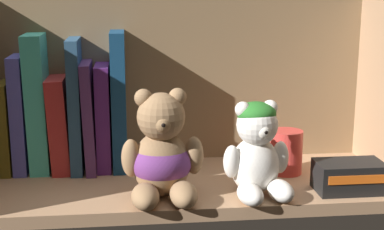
# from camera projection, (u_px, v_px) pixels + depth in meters

# --- Properties ---
(shelf_board) EXTENTS (0.66, 0.24, 0.02)m
(shelf_board) POSITION_uv_depth(u_px,v_px,m) (189.00, 186.00, 0.94)
(shelf_board) COLOR #A87F5B
(shelf_board) RESTS_ON ground
(shelf_back_panel) EXTENTS (0.68, 0.01, 0.32)m
(shelf_back_panel) POSITION_uv_depth(u_px,v_px,m) (182.00, 84.00, 1.03)
(shelf_back_panel) COLOR olive
(shelf_back_panel) RESTS_ON ground
(book_0) EXTENTS (0.02, 0.10, 0.16)m
(book_0) POSITION_uv_depth(u_px,v_px,m) (8.00, 126.00, 0.98)
(book_0) COLOR brown
(book_0) RESTS_ON shelf_board
(book_1) EXTENTS (0.02, 0.10, 0.20)m
(book_1) POSITION_uv_depth(u_px,v_px,m) (21.00, 113.00, 0.98)
(book_1) COLOR #5055C2
(book_1) RESTS_ON shelf_board
(book_2) EXTENTS (0.04, 0.10, 0.24)m
(book_2) POSITION_uv_depth(u_px,v_px,m) (39.00, 103.00, 0.98)
(book_2) COLOR #48D0BF
(book_2) RESTS_ON shelf_board
(book_3) EXTENTS (0.04, 0.11, 0.16)m
(book_3) POSITION_uv_depth(u_px,v_px,m) (61.00, 123.00, 0.99)
(book_3) COLOR #B82D2D
(book_3) RESTS_ON shelf_board
(book_4) EXTENTS (0.02, 0.12, 0.23)m
(book_4) POSITION_uv_depth(u_px,v_px,m) (77.00, 104.00, 0.98)
(book_4) COLOR navy
(book_4) RESTS_ON shelf_board
(book_5) EXTENTS (0.02, 0.13, 0.19)m
(book_5) POSITION_uv_depth(u_px,v_px,m) (90.00, 115.00, 0.99)
(book_5) COLOR #502C61
(book_5) RESTS_ON shelf_board
(book_6) EXTENTS (0.02, 0.10, 0.18)m
(book_6) POSITION_uv_depth(u_px,v_px,m) (104.00, 116.00, 0.99)
(book_6) COLOR #4E1E64
(book_6) RESTS_ON shelf_board
(book_7) EXTENTS (0.02, 0.11, 0.24)m
(book_7) POSITION_uv_depth(u_px,v_px,m) (119.00, 100.00, 0.99)
(book_7) COLOR navy
(book_7) RESTS_ON shelf_board
(teddy_bear_larger) EXTENTS (0.12, 0.13, 0.17)m
(teddy_bear_larger) POSITION_uv_depth(u_px,v_px,m) (162.00, 156.00, 0.86)
(teddy_bear_larger) COLOR #93704C
(teddy_bear_larger) RESTS_ON shelf_board
(teddy_bear_smaller) EXTENTS (0.11, 0.11, 0.15)m
(teddy_bear_smaller) POSITION_uv_depth(u_px,v_px,m) (257.00, 151.00, 0.87)
(teddy_bear_smaller) COLOR white
(teddy_bear_smaller) RESTS_ON shelf_board
(pillar_candle) EXTENTS (0.05, 0.05, 0.07)m
(pillar_candle) POSITION_uv_depth(u_px,v_px,m) (286.00, 152.00, 0.97)
(pillar_candle) COLOR #C63833
(pillar_candle) RESTS_ON shelf_board
(small_product_box) EXTENTS (0.10, 0.06, 0.05)m
(small_product_box) POSITION_uv_depth(u_px,v_px,m) (349.00, 176.00, 0.89)
(small_product_box) COLOR black
(small_product_box) RESTS_ON shelf_board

